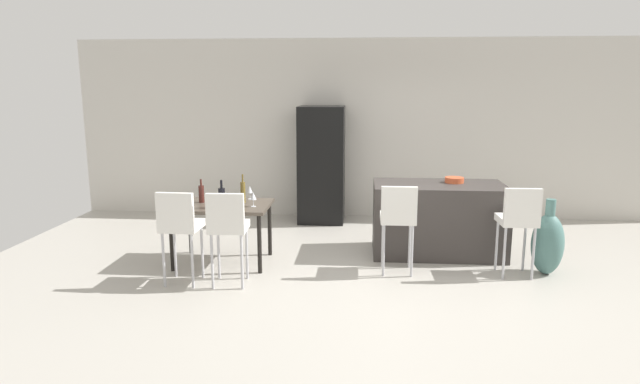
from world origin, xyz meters
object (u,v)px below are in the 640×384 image
(wine_glass_left, at_px, (250,190))
(refrigerator, at_px, (322,164))
(wine_glass_right, at_px, (253,196))
(fruit_bowl, at_px, (454,180))
(wine_bottle_near, at_px, (243,192))
(dining_table, at_px, (222,210))
(floor_vase, at_px, (548,243))
(kitchen_island, at_px, (438,219))
(bar_chair_left, at_px, (398,215))
(wine_glass_far, at_px, (188,199))
(dining_chair_near, at_px, (179,223))
(dining_chair_far, at_px, (228,224))
(wine_bottle_inner, at_px, (222,197))
(wine_bottle_middle, at_px, (201,194))
(bar_chair_middle, at_px, (519,217))

(wine_glass_left, relative_size, refrigerator, 0.09)
(wine_glass_right, distance_m, fruit_bowl, 2.60)
(wine_bottle_near, bearing_deg, dining_table, -156.30)
(floor_vase, bearing_deg, wine_bottle_near, 176.68)
(kitchen_island, distance_m, wine_bottle_near, 2.52)
(bar_chair_left, xyz_separation_m, wine_glass_left, (-1.83, 0.54, 0.17))
(kitchen_island, height_order, fruit_bowl, fruit_bowl)
(wine_glass_right, height_order, wine_glass_far, same)
(floor_vase, bearing_deg, bar_chair_left, -175.80)
(floor_vase, bearing_deg, refrigerator, 140.57)
(refrigerator, height_order, fruit_bowl, refrigerator)
(kitchen_island, height_order, floor_vase, kitchen_island)
(wine_bottle_near, height_order, wine_glass_left, wine_bottle_near)
(bar_chair_left, bearing_deg, wine_glass_right, 175.69)
(dining_chair_near, bearing_deg, bar_chair_left, 12.73)
(wine_glass_left, height_order, wine_glass_right, same)
(dining_chair_near, xyz_separation_m, dining_chair_far, (0.53, 0.00, 0.00))
(wine_bottle_inner, height_order, wine_glass_left, wine_bottle_inner)
(wine_bottle_middle, xyz_separation_m, wine_bottle_near, (0.51, 0.03, 0.02))
(dining_chair_far, xyz_separation_m, wine_bottle_near, (-0.02, 0.87, 0.18))
(bar_chair_middle, bearing_deg, wine_bottle_inner, 179.45)
(bar_chair_left, height_order, dining_chair_near, same)
(fruit_bowl, bearing_deg, kitchen_island, -150.93)
(wine_bottle_inner, bearing_deg, dining_chair_near, -119.42)
(fruit_bowl, bearing_deg, wine_glass_left, -171.37)
(kitchen_island, relative_size, wine_bottle_middle, 5.70)
(wine_glass_left, distance_m, fruit_bowl, 2.63)
(wine_glass_left, distance_m, refrigerator, 2.04)
(kitchen_island, height_order, wine_glass_far, kitchen_island)
(kitchen_island, bearing_deg, wine_glass_left, -173.31)
(wine_bottle_near, height_order, wine_glass_right, wine_bottle_near)
(kitchen_island, bearing_deg, wine_glass_right, -163.07)
(dining_table, relative_size, wine_bottle_middle, 4.00)
(dining_chair_far, distance_m, refrigerator, 3.07)
(dining_table, xyz_separation_m, wine_glass_left, (0.28, 0.31, 0.20))
(kitchen_island, bearing_deg, floor_vase, -30.82)
(dining_chair_near, distance_m, wine_glass_right, 0.96)
(dining_chair_near, relative_size, wine_glass_right, 6.03)
(wine_glass_left, bearing_deg, floor_vase, -6.58)
(wine_bottle_middle, distance_m, wine_glass_right, 0.71)
(bar_chair_left, bearing_deg, wine_glass_far, -178.39)
(bar_chair_middle, bearing_deg, dining_chair_near, -171.79)
(bar_chair_middle, bearing_deg, wine_glass_far, -178.96)
(kitchen_island, bearing_deg, dining_chair_near, -155.28)
(dining_table, xyz_separation_m, dining_chair_near, (-0.26, -0.77, 0.04))
(wine_bottle_near, height_order, wine_bottle_inner, wine_bottle_near)
(bar_chair_middle, bearing_deg, fruit_bowl, 121.46)
(bar_chair_left, distance_m, dining_chair_far, 1.92)
(dining_table, height_order, wine_glass_left, wine_glass_left)
(wine_bottle_near, bearing_deg, refrigerator, 68.88)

